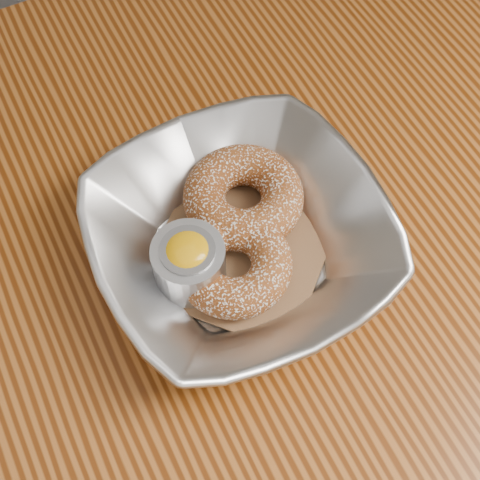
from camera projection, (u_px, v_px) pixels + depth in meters
name	position (u px, v px, depth m)	size (l,w,h in m)	color
ground_plane	(182.00, 471.00, 1.23)	(4.00, 4.00, 0.00)	#565659
table	(132.00, 347.00, 0.66)	(1.20, 0.80, 0.75)	brown
serving_bowl	(240.00, 240.00, 0.57)	(0.25, 0.25, 0.06)	#B5B7BC
parchment	(240.00, 252.00, 0.59)	(0.14, 0.14, 0.00)	brown
donut_back	(243.00, 197.00, 0.60)	(0.11, 0.11, 0.04)	brown
donut_front	(234.00, 264.00, 0.56)	(0.10, 0.10, 0.04)	brown
ramekin	(189.00, 262.00, 0.56)	(0.06, 0.06, 0.06)	#B5B7BC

